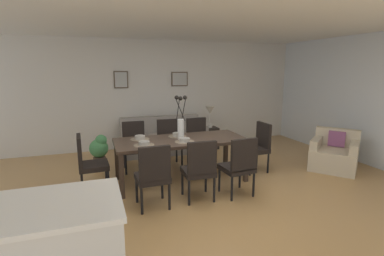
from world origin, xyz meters
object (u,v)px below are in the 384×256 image
at_px(dining_chair_head_east, 258,145).
at_px(sofa, 163,140).
at_px(bowl_far_left, 185,140).
at_px(side_table, 210,138).
at_px(bowl_far_right, 177,134).
at_px(dining_chair_far_left, 200,167).
at_px(dining_chair_mid_left, 239,164).
at_px(potted_plant, 99,150).
at_px(framed_picture_left, 121,80).
at_px(bowl_near_left, 144,143).
at_px(dining_chair_near_right, 134,143).
at_px(dining_table, 181,143).
at_px(centerpiece_vase, 181,123).
at_px(dining_chair_mid_right, 198,138).
at_px(dining_chair_head_west, 88,161).
at_px(dining_chair_far_right, 169,140).
at_px(armchair, 334,154).
at_px(table_lamp, 210,112).
at_px(bowl_near_right, 140,137).
at_px(dining_chair_near_left, 153,173).
at_px(framed_picture_center, 180,79).

relative_size(dining_chair_head_east, sofa, 0.48).
distance_m(bowl_far_left, side_table, 2.44).
distance_m(bowl_far_right, side_table, 2.11).
bearing_deg(dining_chair_head_east, dining_chair_far_left, -150.23).
distance_m(dining_chair_mid_left, bowl_far_left, 0.98).
xyz_separation_m(dining_chair_head_east, potted_plant, (-2.83, 1.13, -0.14)).
xyz_separation_m(sofa, framed_picture_left, (-0.86, 0.54, 1.39)).
bearing_deg(dining_chair_far_left, side_table, 64.64).
bearing_deg(framed_picture_left, bowl_far_left, -74.88).
distance_m(dining_chair_mid_left, bowl_near_left, 1.50).
bearing_deg(dining_chair_near_right, dining_chair_mid_left, -53.06).
bearing_deg(bowl_far_right, dining_table, -90.00).
relative_size(dining_table, centerpiece_vase, 2.99).
relative_size(dining_chair_near_right, dining_chair_mid_right, 1.00).
xyz_separation_m(dining_chair_near_right, dining_chair_head_west, (-0.83, -0.85, 0.00)).
bearing_deg(sofa, bowl_far_right, -94.88).
distance_m(dining_chair_mid_left, framed_picture_left, 3.77).
relative_size(dining_chair_far_right, armchair, 0.82).
bearing_deg(bowl_far_left, potted_plant, 134.05).
xyz_separation_m(dining_chair_head_west, bowl_near_left, (0.84, -0.21, 0.27)).
relative_size(dining_chair_mid_right, sofa, 0.48).
bearing_deg(sofa, dining_chair_near_right, -128.22).
xyz_separation_m(dining_chair_mid_left, bowl_far_right, (-0.64, 1.10, 0.27)).
relative_size(dining_chair_near_right, sofa, 0.48).
height_order(dining_chair_far_right, table_lamp, table_lamp).
bearing_deg(table_lamp, dining_chair_near_right, -154.10).
bearing_deg(bowl_far_left, framed_picture_left, 105.12).
relative_size(dining_chair_head_west, bowl_near_left, 5.41).
bearing_deg(dining_chair_mid_right, bowl_near_right, -153.63).
height_order(side_table, table_lamp, table_lamp).
bearing_deg(armchair, dining_table, 172.86).
xyz_separation_m(dining_chair_head_west, bowl_near_right, (0.84, 0.20, 0.27)).
height_order(dining_chair_mid_left, dining_chair_head_east, same).
bearing_deg(dining_chair_near_left, dining_table, 52.93).
height_order(dining_chair_head_east, bowl_near_right, dining_chair_head_east).
xyz_separation_m(dining_chair_head_east, bowl_far_left, (-1.52, -0.22, 0.27)).
bearing_deg(dining_table, bowl_far_left, -90.00).
xyz_separation_m(dining_chair_near_left, framed_picture_center, (1.37, 3.30, 1.15)).
distance_m(dining_chair_near_left, armchair, 3.69).
height_order(dining_table, bowl_near_left, bowl_near_left).
height_order(dining_chair_far_left, side_table, dining_chair_far_left).
height_order(dining_table, centerpiece_vase, centerpiece_vase).
distance_m(dining_chair_mid_right, dining_chair_head_east, 1.22).
bearing_deg(side_table, dining_chair_near_right, -154.10).
height_order(centerpiece_vase, bowl_near_right, centerpiece_vase).
height_order(dining_chair_near_left, dining_chair_far_left, same).
distance_m(dining_chair_near_left, framed_picture_left, 3.50).
height_order(dining_chair_mid_right, centerpiece_vase, centerpiece_vase).
bearing_deg(armchair, dining_chair_head_east, 165.27).
height_order(bowl_far_left, framed_picture_center, framed_picture_center).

